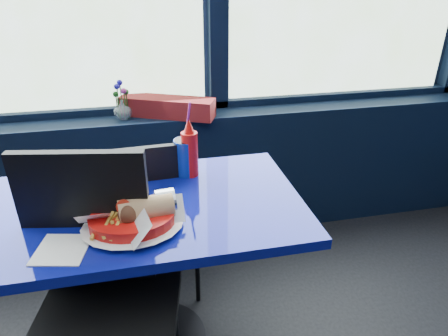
{
  "coord_description": "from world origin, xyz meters",
  "views": [
    {
      "loc": [
        0.33,
        0.69,
        1.55
      ],
      "look_at": [
        0.61,
        1.98,
        0.88
      ],
      "focal_mm": 32.0,
      "sensor_mm": 36.0,
      "label": 1
    }
  ],
  "objects_px": {
    "planter_box": "(167,107)",
    "food_basket": "(134,218)",
    "chair_near_front": "(99,284)",
    "near_table": "(148,243)",
    "soda_cup": "(186,156)",
    "flower_vase": "(122,107)",
    "chair_near_back": "(153,211)",
    "ketchup_bottle": "(190,151)"
  },
  "relations": [
    {
      "from": "near_table",
      "to": "planter_box",
      "type": "bearing_deg",
      "value": 78.73
    },
    {
      "from": "chair_near_front",
      "to": "planter_box",
      "type": "xyz_separation_m",
      "value": [
        0.34,
        1.06,
        0.26
      ]
    },
    {
      "from": "planter_box",
      "to": "chair_near_back",
      "type": "bearing_deg",
      "value": -79.25
    },
    {
      "from": "near_table",
      "to": "ketchup_bottle",
      "type": "bearing_deg",
      "value": 44.32
    },
    {
      "from": "planter_box",
      "to": "soda_cup",
      "type": "height_order",
      "value": "soda_cup"
    },
    {
      "from": "planter_box",
      "to": "ketchup_bottle",
      "type": "distance_m",
      "value": 0.64
    },
    {
      "from": "planter_box",
      "to": "near_table",
      "type": "bearing_deg",
      "value": -76.55
    },
    {
      "from": "chair_near_back",
      "to": "soda_cup",
      "type": "distance_m",
      "value": 0.36
    },
    {
      "from": "food_basket",
      "to": "planter_box",
      "type": "bearing_deg",
      "value": 97.52
    },
    {
      "from": "food_basket",
      "to": "soda_cup",
      "type": "distance_m",
      "value": 0.43
    },
    {
      "from": "flower_vase",
      "to": "chair_near_back",
      "type": "bearing_deg",
      "value": -78.36
    },
    {
      "from": "chair_near_back",
      "to": "food_basket",
      "type": "relative_size",
      "value": 2.46
    },
    {
      "from": "chair_near_front",
      "to": "planter_box",
      "type": "bearing_deg",
      "value": 82.86
    },
    {
      "from": "chair_near_front",
      "to": "planter_box",
      "type": "distance_m",
      "value": 1.14
    },
    {
      "from": "chair_near_front",
      "to": "chair_near_back",
      "type": "bearing_deg",
      "value": 79.25
    },
    {
      "from": "near_table",
      "to": "ketchup_bottle",
      "type": "relative_size",
      "value": 4.67
    },
    {
      "from": "food_basket",
      "to": "flower_vase",
      "type": "bearing_deg",
      "value": 111.41
    },
    {
      "from": "near_table",
      "to": "flower_vase",
      "type": "relative_size",
      "value": 5.64
    },
    {
      "from": "chair_near_front",
      "to": "food_basket",
      "type": "bearing_deg",
      "value": 37.93
    },
    {
      "from": "flower_vase",
      "to": "soda_cup",
      "type": "relative_size",
      "value": 0.64
    },
    {
      "from": "chair_near_front",
      "to": "soda_cup",
      "type": "distance_m",
      "value": 0.62
    },
    {
      "from": "ketchup_bottle",
      "to": "soda_cup",
      "type": "height_order",
      "value": "soda_cup"
    },
    {
      "from": "planter_box",
      "to": "soda_cup",
      "type": "relative_size",
      "value": 1.6
    },
    {
      "from": "chair_near_front",
      "to": "ketchup_bottle",
      "type": "bearing_deg",
      "value": 58.75
    },
    {
      "from": "planter_box",
      "to": "ketchup_bottle",
      "type": "relative_size",
      "value": 2.06
    },
    {
      "from": "chair_near_back",
      "to": "ketchup_bottle",
      "type": "bearing_deg",
      "value": 145.29
    },
    {
      "from": "planter_box",
      "to": "food_basket",
      "type": "distance_m",
      "value": 1.01
    },
    {
      "from": "chair_near_front",
      "to": "soda_cup",
      "type": "height_order",
      "value": "soda_cup"
    },
    {
      "from": "planter_box",
      "to": "flower_vase",
      "type": "height_order",
      "value": "flower_vase"
    },
    {
      "from": "chair_near_front",
      "to": "food_basket",
      "type": "xyz_separation_m",
      "value": [
        0.14,
        0.07,
        0.2
      ]
    },
    {
      "from": "flower_vase",
      "to": "ketchup_bottle",
      "type": "bearing_deg",
      "value": -66.32
    },
    {
      "from": "flower_vase",
      "to": "soda_cup",
      "type": "height_order",
      "value": "soda_cup"
    },
    {
      "from": "near_table",
      "to": "food_basket",
      "type": "bearing_deg",
      "value": -102.46
    },
    {
      "from": "near_table",
      "to": "soda_cup",
      "type": "distance_m",
      "value": 0.39
    },
    {
      "from": "food_basket",
      "to": "soda_cup",
      "type": "relative_size",
      "value": 1.1
    },
    {
      "from": "flower_vase",
      "to": "food_basket",
      "type": "distance_m",
      "value": 1.0
    },
    {
      "from": "flower_vase",
      "to": "soda_cup",
      "type": "xyz_separation_m",
      "value": [
        0.27,
        -0.63,
        -0.03
      ]
    },
    {
      "from": "near_table",
      "to": "food_basket",
      "type": "height_order",
      "value": "food_basket"
    },
    {
      "from": "planter_box",
      "to": "soda_cup",
      "type": "bearing_deg",
      "value": -63.04
    },
    {
      "from": "near_table",
      "to": "chair_near_back",
      "type": "distance_m",
      "value": 0.32
    },
    {
      "from": "chair_near_front",
      "to": "chair_near_back",
      "type": "relative_size",
      "value": 1.14
    },
    {
      "from": "near_table",
      "to": "soda_cup",
      "type": "height_order",
      "value": "soda_cup"
    }
  ]
}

